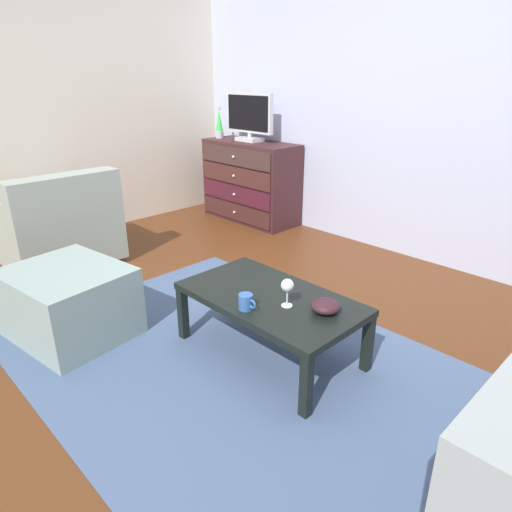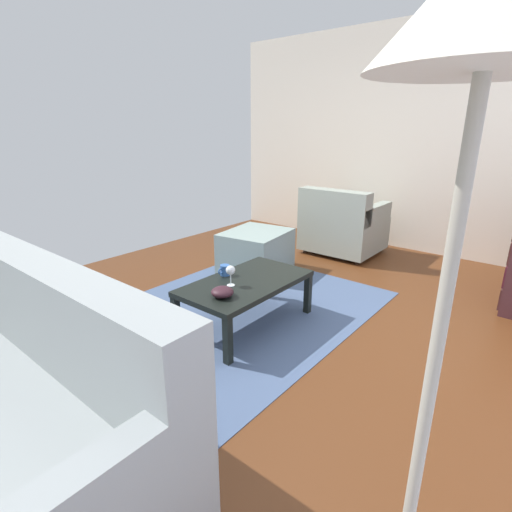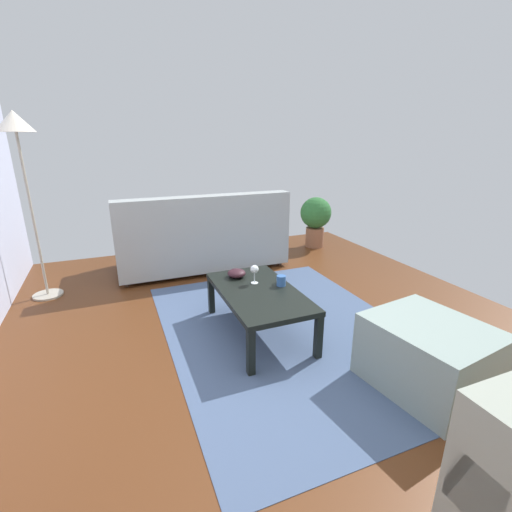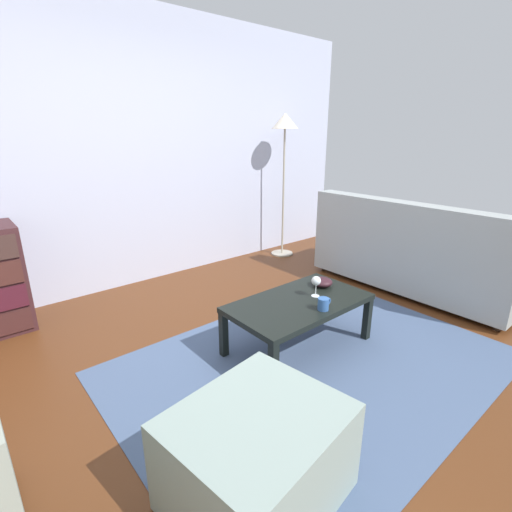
{
  "view_description": "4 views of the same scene",
  "coord_description": "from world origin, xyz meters",
  "px_view_note": "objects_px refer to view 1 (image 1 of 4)",
  "views": [
    {
      "loc": [
        1.84,
        -1.61,
        1.53
      ],
      "look_at": [
        0.21,
        -0.02,
        0.61
      ],
      "focal_mm": 31.78,
      "sensor_mm": 36.0,
      "label": 1
    },
    {
      "loc": [
        2.38,
        1.85,
        1.5
      ],
      "look_at": [
        -0.04,
        -0.13,
        0.46
      ],
      "focal_mm": 27.39,
      "sensor_mm": 36.0,
      "label": 2
    },
    {
      "loc": [
        -2.14,
        1.04,
        1.52
      ],
      "look_at": [
        0.1,
        0.12,
        0.72
      ],
      "focal_mm": 25.28,
      "sensor_mm": 36.0,
      "label": 3
    },
    {
      "loc": [
        -1.54,
        -1.64,
        1.52
      ],
      "look_at": [
        0.01,
        0.2,
        0.73
      ],
      "focal_mm": 26.16,
      "sensor_mm": 36.0,
      "label": 4
    }
  ],
  "objects_px": {
    "coffee_table": "(270,302)",
    "bowl_decorative": "(325,306)",
    "mug": "(246,302)",
    "ottoman": "(70,303)",
    "dresser": "(250,182)",
    "lava_lamp": "(219,125)",
    "tv": "(249,116)",
    "wine_glass": "(287,286)",
    "armchair": "(58,227)"
  },
  "relations": [
    {
      "from": "coffee_table",
      "to": "ottoman",
      "type": "height_order",
      "value": "ottoman"
    },
    {
      "from": "dresser",
      "to": "tv",
      "type": "height_order",
      "value": "tv"
    },
    {
      "from": "mug",
      "to": "lava_lamp",
      "type": "bearing_deg",
      "value": 142.16
    },
    {
      "from": "lava_lamp",
      "to": "bowl_decorative",
      "type": "bearing_deg",
      "value": -30.56
    },
    {
      "from": "bowl_decorative",
      "to": "ottoman",
      "type": "bearing_deg",
      "value": -149.29
    },
    {
      "from": "wine_glass",
      "to": "dresser",
      "type": "bearing_deg",
      "value": 140.28
    },
    {
      "from": "bowl_decorative",
      "to": "armchair",
      "type": "distance_m",
      "value": 2.52
    },
    {
      "from": "lava_lamp",
      "to": "armchair",
      "type": "bearing_deg",
      "value": -82.36
    },
    {
      "from": "mug",
      "to": "tv",
      "type": "bearing_deg",
      "value": 135.96
    },
    {
      "from": "bowl_decorative",
      "to": "coffee_table",
      "type": "bearing_deg",
      "value": -168.31
    },
    {
      "from": "wine_glass",
      "to": "tv",
      "type": "bearing_deg",
      "value": 140.4
    },
    {
      "from": "mug",
      "to": "bowl_decorative",
      "type": "xyz_separation_m",
      "value": [
        0.31,
        0.27,
        -0.01
      ]
    },
    {
      "from": "tv",
      "to": "armchair",
      "type": "distance_m",
      "value": 2.22
    },
    {
      "from": "bowl_decorative",
      "to": "ottoman",
      "type": "relative_size",
      "value": 0.22
    },
    {
      "from": "coffee_table",
      "to": "wine_glass",
      "type": "xyz_separation_m",
      "value": [
        0.15,
        -0.02,
        0.16
      ]
    },
    {
      "from": "dresser",
      "to": "bowl_decorative",
      "type": "relative_size",
      "value": 7.02
    },
    {
      "from": "tv",
      "to": "wine_glass",
      "type": "relative_size",
      "value": 4.1
    },
    {
      "from": "coffee_table",
      "to": "wine_glass",
      "type": "relative_size",
      "value": 6.6
    },
    {
      "from": "wine_glass",
      "to": "bowl_decorative",
      "type": "height_order",
      "value": "wine_glass"
    },
    {
      "from": "lava_lamp",
      "to": "tv",
      "type": "bearing_deg",
      "value": 9.27
    },
    {
      "from": "coffee_table",
      "to": "ottoman",
      "type": "xyz_separation_m",
      "value": [
        -1.01,
        -0.73,
        -0.11
      ]
    },
    {
      "from": "mug",
      "to": "ottoman",
      "type": "relative_size",
      "value": 0.16
    },
    {
      "from": "dresser",
      "to": "wine_glass",
      "type": "height_order",
      "value": "dresser"
    },
    {
      "from": "lava_lamp",
      "to": "armchair",
      "type": "xyz_separation_m",
      "value": [
        0.27,
        -2.01,
        -0.66
      ]
    },
    {
      "from": "ottoman",
      "to": "lava_lamp",
      "type": "bearing_deg",
      "value": 120.26
    },
    {
      "from": "dresser",
      "to": "tv",
      "type": "distance_m",
      "value": 0.69
    },
    {
      "from": "lava_lamp",
      "to": "wine_glass",
      "type": "distance_m",
      "value": 3.14
    },
    {
      "from": "ottoman",
      "to": "mug",
      "type": "bearing_deg",
      "value": 26.91
    },
    {
      "from": "tv",
      "to": "lava_lamp",
      "type": "height_order",
      "value": "tv"
    },
    {
      "from": "coffee_table",
      "to": "bowl_decorative",
      "type": "bearing_deg",
      "value": 11.69
    },
    {
      "from": "coffee_table",
      "to": "wine_glass",
      "type": "distance_m",
      "value": 0.22
    },
    {
      "from": "armchair",
      "to": "ottoman",
      "type": "relative_size",
      "value": 1.23
    },
    {
      "from": "dresser",
      "to": "mug",
      "type": "relative_size",
      "value": 9.66
    },
    {
      "from": "lava_lamp",
      "to": "mug",
      "type": "xyz_separation_m",
      "value": [
        2.45,
        -1.9,
        -0.58
      ]
    },
    {
      "from": "bowl_decorative",
      "to": "armchair",
      "type": "height_order",
      "value": "armchair"
    },
    {
      "from": "tv",
      "to": "dresser",
      "type": "bearing_deg",
      "value": -32.27
    },
    {
      "from": "dresser",
      "to": "bowl_decorative",
      "type": "distance_m",
      "value": 2.85
    },
    {
      "from": "tv",
      "to": "mug",
      "type": "distance_m",
      "value": 2.92
    },
    {
      "from": "dresser",
      "to": "tv",
      "type": "relative_size",
      "value": 1.71
    },
    {
      "from": "tv",
      "to": "bowl_decorative",
      "type": "relative_size",
      "value": 4.1
    },
    {
      "from": "dresser",
      "to": "ottoman",
      "type": "bearing_deg",
      "value": -68.65
    },
    {
      "from": "coffee_table",
      "to": "ottoman",
      "type": "bearing_deg",
      "value": -144.23
    },
    {
      "from": "mug",
      "to": "ottoman",
      "type": "xyz_separation_m",
      "value": [
        -1.03,
        -0.53,
        -0.2
      ]
    },
    {
      "from": "wine_glass",
      "to": "coffee_table",
      "type": "bearing_deg",
      "value": 170.71
    },
    {
      "from": "tv",
      "to": "mug",
      "type": "height_order",
      "value": "tv"
    },
    {
      "from": "wine_glass",
      "to": "armchair",
      "type": "relative_size",
      "value": 0.18
    },
    {
      "from": "mug",
      "to": "armchair",
      "type": "xyz_separation_m",
      "value": [
        -2.18,
        -0.1,
        -0.08
      ]
    },
    {
      "from": "dresser",
      "to": "coffee_table",
      "type": "distance_m",
      "value": 2.64
    },
    {
      "from": "dresser",
      "to": "lava_lamp",
      "type": "relative_size",
      "value": 3.34
    },
    {
      "from": "dresser",
      "to": "ottoman",
      "type": "distance_m",
      "value": 2.66
    }
  ]
}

